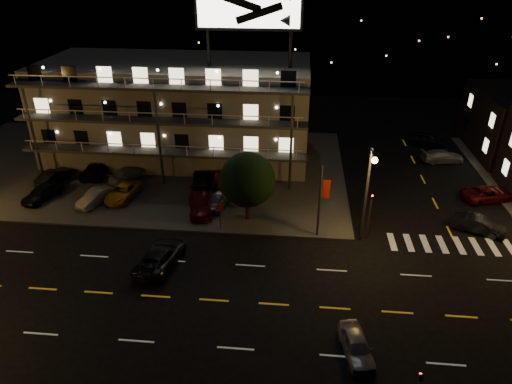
# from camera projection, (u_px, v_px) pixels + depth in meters

# --- Properties ---
(ground) EXTENTS (140.00, 140.00, 0.00)m
(ground) POSITION_uv_depth(u_px,v_px,m) (244.00, 302.00, 30.28)
(ground) COLOR black
(ground) RESTS_ON ground
(curb_nw) EXTENTS (44.00, 24.00, 0.15)m
(curb_nw) POSITION_uv_depth(u_px,v_px,m) (137.00, 167.00, 49.01)
(curb_nw) COLOR #373835
(curb_nw) RESTS_ON ground
(motel) EXTENTS (28.00, 13.80, 18.10)m
(motel) POSITION_uv_depth(u_px,v_px,m) (179.00, 109.00, 49.60)
(motel) COLOR gray
(motel) RESTS_ON ground
(hill_backdrop) EXTENTS (120.00, 25.00, 24.00)m
(hill_backdrop) POSITION_uv_depth(u_px,v_px,m) (256.00, 5.00, 85.78)
(hill_backdrop) COLOR black
(hill_backdrop) RESTS_ON ground
(streetlight_nc) EXTENTS (0.44, 1.92, 8.00)m
(streetlight_nc) POSITION_uv_depth(u_px,v_px,m) (368.00, 187.00, 34.19)
(streetlight_nc) COLOR #2D2D30
(streetlight_nc) RESTS_ON ground
(signal_nw) EXTENTS (0.20, 0.27, 4.60)m
(signal_nw) POSITION_uv_depth(u_px,v_px,m) (370.00, 211.00, 35.77)
(signal_nw) COLOR #2D2D30
(signal_nw) RESTS_ON ground
(banner_north) EXTENTS (0.83, 0.16, 6.40)m
(banner_north) POSITION_uv_depth(u_px,v_px,m) (321.00, 200.00, 35.61)
(banner_north) COLOR #2D2D30
(banner_north) RESTS_ON ground
(stop_sign) EXTENTS (0.91, 0.11, 2.61)m
(stop_sign) POSITION_uv_depth(u_px,v_px,m) (220.00, 212.00, 37.26)
(stop_sign) COLOR #2D2D30
(stop_sign) RESTS_ON ground
(tree) EXTENTS (4.82, 4.64, 6.06)m
(tree) POSITION_uv_depth(u_px,v_px,m) (247.00, 181.00, 37.76)
(tree) COLOR black
(tree) RESTS_ON curb_nw
(lot_car_0) EXTENTS (2.80, 4.49, 1.42)m
(lot_car_0) POSITION_uv_depth(u_px,v_px,m) (42.00, 192.00, 42.18)
(lot_car_0) COLOR black
(lot_car_0) RESTS_ON curb_nw
(lot_car_1) EXTENTS (2.61, 4.09, 1.27)m
(lot_car_1) POSITION_uv_depth(u_px,v_px,m) (95.00, 197.00, 41.52)
(lot_car_1) COLOR gray
(lot_car_1) RESTS_ON curb_nw
(lot_car_2) EXTENTS (2.75, 4.74, 1.24)m
(lot_car_2) POSITION_uv_depth(u_px,v_px,m) (123.00, 192.00, 42.43)
(lot_car_2) COLOR gold
(lot_car_2) RESTS_ON curb_nw
(lot_car_3) EXTENTS (3.12, 5.23, 1.42)m
(lot_car_3) POSITION_uv_depth(u_px,v_px,m) (200.00, 204.00, 40.29)
(lot_car_3) COLOR #4F0B0B
(lot_car_3) RESTS_ON curb_nw
(lot_car_4) EXTENTS (2.38, 3.89, 1.24)m
(lot_car_4) POSITION_uv_depth(u_px,v_px,m) (217.00, 200.00, 41.02)
(lot_car_4) COLOR gray
(lot_car_4) RESTS_ON curb_nw
(lot_car_5) EXTENTS (2.48, 4.32, 1.35)m
(lot_car_5) POSITION_uv_depth(u_px,v_px,m) (55.00, 176.00, 45.27)
(lot_car_5) COLOR black
(lot_car_5) RESTS_ON curb_nw
(lot_car_6) EXTENTS (2.62, 4.96, 1.33)m
(lot_car_6) POSITION_uv_depth(u_px,v_px,m) (96.00, 169.00, 46.75)
(lot_car_6) COLOR black
(lot_car_6) RESTS_ON curb_nw
(lot_car_7) EXTENTS (3.39, 4.77, 1.28)m
(lot_car_7) POSITION_uv_depth(u_px,v_px,m) (128.00, 173.00, 45.89)
(lot_car_7) COLOR gray
(lot_car_7) RESTS_ON curb_nw
(lot_car_8) EXTENTS (2.31, 4.40, 1.43)m
(lot_car_8) POSITION_uv_depth(u_px,v_px,m) (201.00, 178.00, 44.70)
(lot_car_8) COLOR black
(lot_car_8) RESTS_ON curb_nw
(lot_car_9) EXTENTS (1.89, 4.33, 1.38)m
(lot_car_9) POSITION_uv_depth(u_px,v_px,m) (223.00, 177.00, 45.12)
(lot_car_9) COLOR #4F0B0B
(lot_car_9) RESTS_ON curb_nw
(side_car_0) EXTENTS (4.36, 3.05, 1.36)m
(side_car_0) POSITION_uv_depth(u_px,v_px,m) (479.00, 225.00, 37.51)
(side_car_0) COLOR black
(side_car_0) RESTS_ON ground
(side_car_1) EXTENTS (5.20, 3.49, 1.33)m
(side_car_1) POSITION_uv_depth(u_px,v_px,m) (488.00, 194.00, 42.34)
(side_car_1) COLOR #4F0B0B
(side_car_1) RESTS_ON ground
(side_car_2) EXTENTS (4.78, 2.52, 1.32)m
(side_car_2) POSITION_uv_depth(u_px,v_px,m) (443.00, 156.00, 50.03)
(side_car_2) COLOR gray
(side_car_2) RESTS_ON ground
(side_car_3) EXTENTS (4.87, 3.40, 1.54)m
(side_car_3) POSITION_uv_depth(u_px,v_px,m) (427.00, 139.00, 54.32)
(side_car_3) COLOR black
(side_car_3) RESTS_ON ground
(road_car_east) EXTENTS (2.16, 3.96, 1.28)m
(road_car_east) POSITION_uv_depth(u_px,v_px,m) (356.00, 346.00, 26.12)
(road_car_east) COLOR gray
(road_car_east) RESTS_ON ground
(road_car_west) EXTENTS (3.33, 5.64, 1.47)m
(road_car_west) POSITION_uv_depth(u_px,v_px,m) (161.00, 256.00, 33.56)
(road_car_west) COLOR black
(road_car_west) RESTS_ON ground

